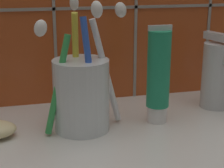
% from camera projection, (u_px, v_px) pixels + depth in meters
% --- Properties ---
extents(sink_counter, '(0.56, 0.33, 0.02)m').
position_uv_depth(sink_counter, '(159.00, 138.00, 0.54)').
color(sink_counter, silver).
rests_on(sink_counter, ground).
extents(toothbrush_cup, '(0.14, 0.09, 0.19)m').
position_uv_depth(toothbrush_cup, '(82.00, 92.00, 0.53)').
color(toothbrush_cup, silver).
rests_on(toothbrush_cup, sink_counter).
extents(toothpaste_tube, '(0.04, 0.03, 0.15)m').
position_uv_depth(toothpaste_tube, '(158.00, 75.00, 0.55)').
color(toothpaste_tube, white).
rests_on(toothpaste_tube, sink_counter).
extents(sink_faucet, '(0.05, 0.10, 0.13)m').
position_uv_depth(sink_faucet, '(218.00, 73.00, 0.61)').
color(sink_faucet, silver).
rests_on(sink_faucet, sink_counter).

